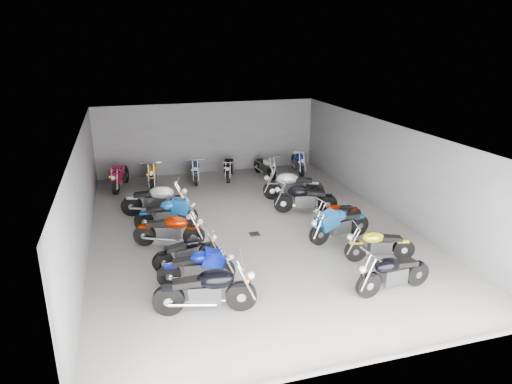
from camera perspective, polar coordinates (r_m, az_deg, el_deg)
ground at (r=15.00m, az=-0.73°, el=-4.55°), size 14.00×14.00×0.00m
wall_back at (r=21.06m, az=-5.96°, el=6.74°), size 10.00×0.10×3.20m
wall_left at (r=14.02m, az=-20.83°, el=-0.51°), size 0.10×14.00×3.20m
wall_right at (r=16.46m, az=16.26°, el=2.72°), size 0.10×14.00×3.20m
ceiling at (r=14.05m, az=-0.78°, el=7.61°), size 10.00×14.00×0.04m
drain_grate at (r=14.56m, az=-0.19°, el=-5.27°), size 0.32×0.32×0.01m
motorcycle_left_a at (r=10.50m, az=-6.24°, el=-12.09°), size 2.34×0.62×1.03m
motorcycle_left_b at (r=11.68m, az=-7.33°, el=-9.26°), size 1.97×0.44×0.87m
motorcycle_left_c at (r=12.57m, az=-8.63°, el=-7.31°), size 1.86×0.54×0.83m
motorcycle_left_d at (r=13.81m, az=-10.73°, el=-4.68°), size 2.07×0.86×0.95m
motorcycle_left_e at (r=15.15m, az=-11.07°, el=-2.64°), size 2.07×0.40×0.91m
motorcycle_left_f at (r=16.26m, az=-12.41°, el=-0.98°), size 2.33×0.73×1.04m
motorcycle_right_a at (r=11.73m, az=16.74°, el=-9.65°), size 2.10×0.47×0.93m
motorcycle_right_b at (r=13.19m, az=15.13°, el=-6.37°), size 1.97×0.56×0.87m
motorcycle_right_c at (r=14.20m, az=10.34°, el=-3.97°), size 2.16×0.61×0.96m
motorcycle_right_d at (r=15.18m, az=10.11°, el=-2.75°), size 1.84×0.46×0.81m
motorcycle_right_e at (r=16.23m, az=6.10°, el=-0.77°), size 2.18×0.89×0.99m
motorcycle_right_f at (r=17.53m, az=4.60°, el=0.83°), size 2.30×0.77×1.03m
motorcycle_back_a at (r=19.55m, az=-16.65°, el=1.91°), size 0.72×2.22×0.99m
motorcycle_back_b at (r=19.52m, az=-12.83°, el=2.21°), size 0.51×2.26×0.99m
motorcycle_back_c at (r=19.98m, az=-7.65°, el=2.77°), size 0.48×2.08×0.92m
motorcycle_back_d at (r=20.18m, az=-3.30°, el=3.03°), size 0.79×1.95×0.89m
motorcycle_back_e at (r=20.43m, az=1.18°, el=3.23°), size 0.51×1.98×0.87m
motorcycle_back_f at (r=21.13m, az=5.27°, el=3.77°), size 0.52×2.13×0.94m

